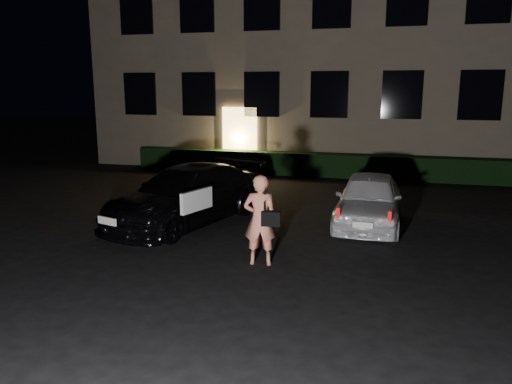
# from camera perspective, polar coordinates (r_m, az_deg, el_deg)

# --- Properties ---
(ground) EXTENTS (80.00, 80.00, 0.00)m
(ground) POSITION_cam_1_polar(r_m,az_deg,el_deg) (8.95, -1.43, -9.55)
(ground) COLOR black
(ground) RESTS_ON ground
(building) EXTENTS (20.00, 8.11, 12.00)m
(building) POSITION_cam_1_polar(r_m,az_deg,el_deg) (23.24, 9.96, 18.45)
(building) COLOR #6E624E
(building) RESTS_ON ground
(hedge) EXTENTS (15.00, 0.70, 0.85)m
(hedge) POSITION_cam_1_polar(r_m,az_deg,el_deg) (18.84, 7.96, 3.08)
(hedge) COLOR black
(hedge) RESTS_ON ground
(sedan) EXTENTS (3.26, 5.13, 1.39)m
(sedan) POSITION_cam_1_polar(r_m,az_deg,el_deg) (12.27, -7.93, -0.35)
(sedan) COLOR black
(sedan) RESTS_ON ground
(hatch) EXTENTS (1.52, 3.71, 1.26)m
(hatch) POSITION_cam_1_polar(r_m,az_deg,el_deg) (12.29, 12.78, -0.82)
(hatch) COLOR white
(hatch) RESTS_ON ground
(man) EXTENTS (0.75, 0.50, 1.71)m
(man) POSITION_cam_1_polar(r_m,az_deg,el_deg) (9.26, 0.51, -3.19)
(man) COLOR #E47D66
(man) RESTS_ON ground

